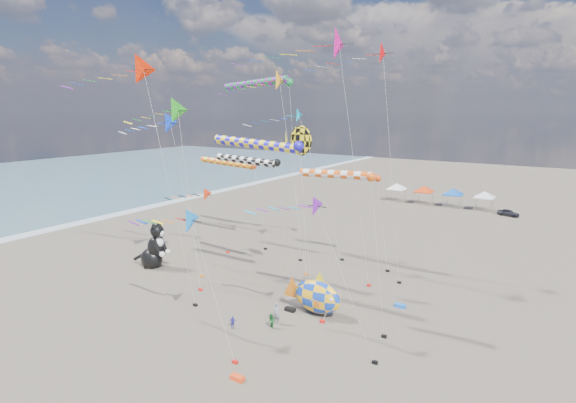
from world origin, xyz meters
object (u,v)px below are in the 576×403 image
(cat_inflatable, at_px, (153,244))
(parked_car, at_px, (508,213))
(child_green, at_px, (271,321))
(fish_inflatable, at_px, (317,296))
(person_adult, at_px, (277,314))
(child_blue, at_px, (233,322))

(cat_inflatable, bearing_deg, parked_car, 48.38)
(cat_inflatable, relative_size, parked_car, 1.60)
(cat_inflatable, bearing_deg, child_green, -23.32)
(fish_inflatable, bearing_deg, parked_car, 79.58)
(fish_inflatable, relative_size, person_adult, 3.10)
(child_green, xyz_separation_m, parked_car, (10.39, 50.77, -0.06))
(cat_inflatable, distance_m, person_adult, 18.72)
(fish_inflatable, xyz_separation_m, person_adult, (-1.84, -3.17, -0.71))
(cat_inflatable, xyz_separation_m, parked_car, (28.74, 46.36, -2.02))
(person_adult, height_order, child_green, person_adult)
(fish_inflatable, xyz_separation_m, child_blue, (-4.34, -5.55, -1.12))
(child_green, relative_size, child_blue, 1.25)
(cat_inflatable, xyz_separation_m, fish_inflatable, (20.14, -0.42, -0.96))
(person_adult, relative_size, child_green, 1.48)
(child_green, height_order, child_blue, child_green)
(person_adult, distance_m, child_blue, 3.48)
(person_adult, height_order, child_blue, person_adult)
(cat_inflatable, xyz_separation_m, child_blue, (15.80, -5.97, -2.08))
(person_adult, bearing_deg, child_blue, -150.97)
(person_adult, xyz_separation_m, parked_car, (10.44, 49.96, -0.35))
(child_blue, height_order, parked_car, parked_car)
(child_green, distance_m, parked_car, 51.82)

